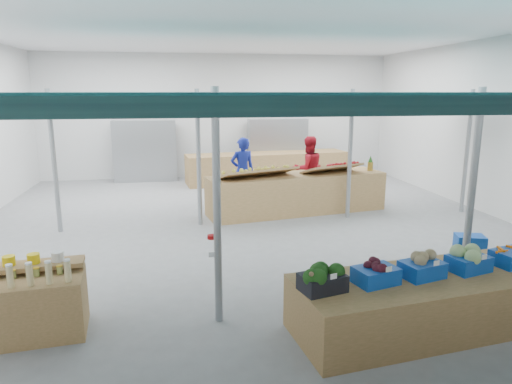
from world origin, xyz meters
TOP-DOWN VIEW (x-y plane):
  - floor at (0.00, 0.00)m, footprint 13.00×13.00m
  - hall at (0.00, 1.44)m, footprint 13.00×13.00m
  - pole_grid at (0.75, -1.75)m, footprint 10.00×4.60m
  - awnings at (0.75, -1.75)m, footprint 9.50×7.08m
  - back_shelving_left at (-2.50, 6.00)m, footprint 2.00×0.50m
  - back_shelving_right at (2.00, 6.00)m, footprint 2.00×0.50m
  - bottle_shelf at (-3.50, -3.96)m, footprint 1.74×1.19m
  - veg_counter at (1.65, -4.63)m, footprint 3.70×1.63m
  - fruit_counter at (1.43, 1.17)m, footprint 4.55×1.78m
  - far_counter at (1.48, 5.18)m, footprint 5.43×1.66m
  - crate_stack at (3.39, -2.85)m, footprint 0.54×0.45m
  - vendor_left at (0.23, 2.27)m, footprint 0.71×0.53m
  - vendor_right at (2.03, 2.27)m, footprint 0.96×0.81m
  - crate_broccoli at (0.12, -4.82)m, footprint 0.57×0.46m
  - crate_beets at (0.81, -4.73)m, footprint 0.57×0.46m
  - crate_celeriac at (1.45, -4.65)m, footprint 0.57×0.46m
  - crate_cabbage at (2.15, -4.57)m, footprint 0.57×0.46m
  - crate_carrots at (2.84, -4.48)m, footprint 0.57×0.46m
  - sparrow at (-0.02, -4.96)m, footprint 0.12×0.09m
  - pole_ribbon at (-1.06, -3.86)m, footprint 0.12×0.12m
  - apple_heap_yellow at (0.40, 0.89)m, footprint 2.02×1.29m
  - apple_heap_red at (2.33, 1.22)m, footprint 1.65×1.16m
  - pineapple at (3.42, 1.40)m, footprint 0.14×0.14m

SIDE VIEW (x-z plane):
  - floor at x=0.00m, z-range 0.00..0.00m
  - crate_stack at x=3.39m, z-range 0.00..0.56m
  - veg_counter at x=1.65m, z-range 0.00..0.70m
  - bottle_shelf at x=-3.50m, z-range -0.10..0.92m
  - fruit_counter at x=1.43m, z-range 0.00..0.95m
  - far_counter at x=1.48m, z-range 0.00..0.96m
  - crate_carrots at x=2.84m, z-range 0.66..0.95m
  - crate_beets at x=0.81m, z-range 0.68..0.97m
  - crate_celeriac at x=1.45m, z-range 0.68..1.00m
  - crate_broccoli at x=0.12m, z-range 0.68..1.03m
  - crate_cabbage at x=2.15m, z-range 0.68..1.03m
  - vendor_left at x=0.23m, z-range 0.00..1.77m
  - vendor_right at x=2.03m, z-range 0.00..1.77m
  - sparrow at x=-0.02m, z-range 0.89..1.00m
  - back_shelving_left at x=-2.50m, z-range 0.00..2.00m
  - back_shelving_right at x=2.00m, z-range 0.00..2.00m
  - pole_ribbon at x=-1.06m, z-range 0.94..1.22m
  - apple_heap_yellow at x=0.40m, z-range 0.98..1.25m
  - apple_heap_red at x=2.33m, z-range 0.98..1.25m
  - pineapple at x=3.42m, z-range 0.94..1.33m
  - pole_grid at x=0.75m, z-range 0.31..3.31m
  - hall at x=0.00m, z-range -3.85..9.15m
  - awnings at x=0.75m, z-range 2.63..2.93m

